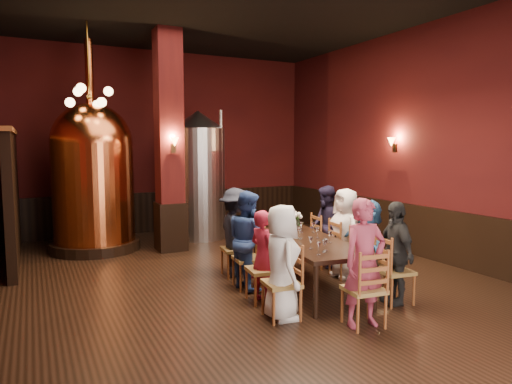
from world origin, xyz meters
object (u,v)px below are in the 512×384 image
person_1 (263,256)px  person_2 (248,240)px  rose_vase (297,218)px  copper_kettle (93,175)px  person_0 (282,262)px  dining_table (308,244)px  steel_vessel (199,175)px

person_1 → person_2: 0.67m
person_1 → rose_vase: (1.16, 0.99, 0.32)m
copper_kettle → rose_vase: (2.87, -3.37, -0.60)m
person_0 → person_2: bearing=4.0°
dining_table → person_2: (-0.80, 0.43, 0.06)m
person_1 → person_2: size_ratio=0.86×
person_1 → rose_vase: person_1 is taller
person_2 → copper_kettle: (-1.78, 3.71, 0.82)m
person_0 → copper_kettle: 5.35m
steel_vessel → rose_vase: 3.67m
person_1 → person_2: (0.08, 0.66, 0.10)m
dining_table → person_2: person_2 is taller
person_0 → copper_kettle: copper_kettle is taller
person_1 → dining_table: bearing=-88.4°
person_1 → person_2: bearing=-19.6°
person_0 → rose_vase: person_0 is taller
copper_kettle → person_2: bearing=-64.3°
person_0 → steel_vessel: steel_vessel is taller
person_0 → person_2: (0.16, 1.32, 0.02)m
dining_table → person_2: 0.91m
person_0 → copper_kettle: size_ratio=0.34×
rose_vase → copper_kettle: bearing=130.4°
person_0 → rose_vase: size_ratio=4.45×
person_2 → rose_vase: (1.09, 0.34, 0.21)m
steel_vessel → dining_table: bearing=-87.1°
dining_table → copper_kettle: size_ratio=0.58×
person_0 → copper_kettle: bearing=28.7°
person_1 → copper_kettle: copper_kettle is taller
rose_vase → person_2: bearing=-162.7°
person_0 → rose_vase: (1.24, 1.66, 0.24)m
person_1 → rose_vase: bearing=-62.4°
dining_table → steel_vessel: size_ratio=0.84×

